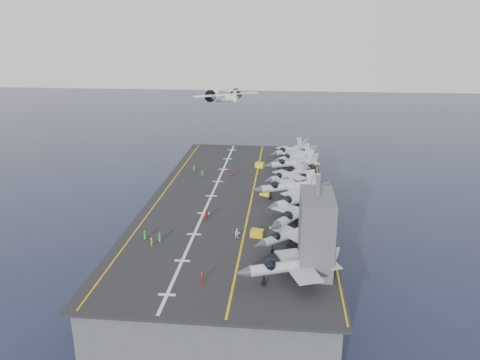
# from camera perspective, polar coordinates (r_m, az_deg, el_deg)

# --- Properties ---
(ground) EXTENTS (500.00, 500.00, 0.00)m
(ground) POSITION_cam_1_polar(r_m,az_deg,el_deg) (107.10, -0.21, -7.29)
(ground) COLOR #142135
(ground) RESTS_ON ground
(hull) EXTENTS (36.00, 90.00, 10.00)m
(hull) POSITION_cam_1_polar(r_m,az_deg,el_deg) (105.03, -0.21, -4.83)
(hull) COLOR #56595E
(hull) RESTS_ON ground
(flight_deck) EXTENTS (38.00, 92.00, 0.40)m
(flight_deck) POSITION_cam_1_polar(r_m,az_deg,el_deg) (103.08, -0.22, -2.18)
(flight_deck) COLOR black
(flight_deck) RESTS_ON hull
(foul_line) EXTENTS (0.35, 90.00, 0.02)m
(foul_line) POSITION_cam_1_polar(r_m,az_deg,el_deg) (102.75, 1.45, -2.12)
(foul_line) COLOR gold
(foul_line) RESTS_ON flight_deck
(landing_centerline) EXTENTS (0.50, 90.00, 0.02)m
(landing_centerline) POSITION_cam_1_polar(r_m,az_deg,el_deg) (103.74, -3.52, -1.95)
(landing_centerline) COLOR silver
(landing_centerline) RESTS_ON flight_deck
(deck_edge_port) EXTENTS (0.25, 90.00, 0.02)m
(deck_edge_port) POSITION_cam_1_polar(r_m,az_deg,el_deg) (105.98, -9.40, -1.72)
(deck_edge_port) COLOR gold
(deck_edge_port) RESTS_ON flight_deck
(deck_edge_stbd) EXTENTS (0.25, 90.00, 0.02)m
(deck_edge_stbd) POSITION_cam_1_polar(r_m,az_deg,el_deg) (102.89, 10.09, -2.39)
(deck_edge_stbd) COLOR gold
(deck_edge_stbd) RESTS_ON flight_deck
(island_superstructure) EXTENTS (5.00, 10.00, 15.00)m
(island_superstructure) POSITION_cam_1_polar(r_m,az_deg,el_deg) (72.09, 9.29, -5.22)
(island_superstructure) COLOR #56595E
(island_superstructure) RESTS_ON flight_deck
(fighter_jet_0) EXTENTS (18.37, 15.35, 5.44)m
(fighter_jet_0) POSITION_cam_1_polar(r_m,az_deg,el_deg) (69.95, 6.39, -10.22)
(fighter_jet_0) COLOR #9097A1
(fighter_jet_0) RESTS_ON flight_deck
(fighter_jet_1) EXTENTS (16.15, 15.80, 4.71)m
(fighter_jet_1) POSITION_cam_1_polar(r_m,az_deg,el_deg) (80.29, 6.05, -6.54)
(fighter_jet_1) COLOR gray
(fighter_jet_1) RESTS_ON flight_deck
(fighter_jet_2) EXTENTS (17.89, 19.52, 5.64)m
(fighter_jet_2) POSITION_cam_1_polar(r_m,az_deg,el_deg) (88.05, 7.10, -3.93)
(fighter_jet_2) COLOR gray
(fighter_jet_2) RESTS_ON flight_deck
(fighter_jet_3) EXTENTS (18.31, 17.83, 5.34)m
(fighter_jet_3) POSITION_cam_1_polar(r_m,az_deg,el_deg) (95.40, 7.35, -2.24)
(fighter_jet_3) COLOR #90999F
(fighter_jet_3) RESTS_ON flight_deck
(fighter_jet_4) EXTENTS (18.39, 15.61, 5.41)m
(fighter_jet_4) POSITION_cam_1_polar(r_m,az_deg,el_deg) (102.37, 6.01, -0.70)
(fighter_jet_4) COLOR #A2ABB2
(fighter_jet_4) RESTS_ON flight_deck
(fighter_jet_5) EXTENTS (15.80, 15.81, 4.66)m
(fighter_jet_5) POSITION_cam_1_polar(r_m,az_deg,el_deg) (111.04, 5.84, 0.64)
(fighter_jet_5) COLOR gray
(fighter_jet_5) RESTS_ON flight_deck
(fighter_jet_6) EXTENTS (17.07, 14.36, 5.04)m
(fighter_jet_6) POSITION_cam_1_polar(r_m,az_deg,el_deg) (120.21, 6.54, 2.11)
(fighter_jet_6) COLOR gray
(fighter_jet_6) RESTS_ON flight_deck
(fighter_jet_7) EXTENTS (17.01, 16.53, 4.95)m
(fighter_jet_7) POSITION_cam_1_polar(r_m,az_deg,el_deg) (126.44, 6.82, 2.90)
(fighter_jet_7) COLOR #9098A0
(fighter_jet_7) RESTS_ON flight_deck
(fighter_jet_8) EXTENTS (16.87, 17.18, 5.02)m
(fighter_jet_8) POSITION_cam_1_polar(r_m,az_deg,el_deg) (132.85, 6.14, 3.71)
(fighter_jet_8) COLOR #9CA6AE
(fighter_jet_8) RESTS_ON flight_deck
(tow_cart_a) EXTENTS (2.52, 1.88, 1.37)m
(tow_cart_a) POSITION_cam_1_polar(r_m,az_deg,el_deg) (84.06, 2.11, -6.51)
(tow_cart_a) COLOR gold
(tow_cart_a) RESTS_ON flight_deck
(tow_cart_b) EXTENTS (2.53, 2.08, 1.31)m
(tow_cart_b) POSITION_cam_1_polar(r_m,az_deg,el_deg) (103.84, 3.11, -1.55)
(tow_cart_b) COLOR yellow
(tow_cart_b) RESTS_ON flight_deck
(tow_cart_c) EXTENTS (2.61, 2.09, 1.36)m
(tow_cart_c) POSITION_cam_1_polar(r_m,az_deg,el_deg) (123.94, 2.43, 1.83)
(tow_cart_c) COLOR gold
(tow_cart_c) RESTS_ON flight_deck
(crew_0) EXTENTS (1.18, 1.20, 1.68)m
(crew_0) POSITION_cam_1_polar(r_m,az_deg,el_deg) (83.30, -9.77, -6.91)
(crew_0) COLOR #268C33
(crew_0) RESTS_ON flight_deck
(crew_1) EXTENTS (0.71, 1.00, 1.58)m
(crew_1) POSITION_cam_1_polar(r_m,az_deg,el_deg) (81.95, -10.71, -7.45)
(crew_1) COLOR yellow
(crew_1) RESTS_ON flight_deck
(crew_2) EXTENTS (1.48, 1.28, 2.07)m
(crew_2) POSITION_cam_1_polar(r_m,az_deg,el_deg) (91.01, -4.06, -4.28)
(crew_2) COLOR #B21919
(crew_2) RESTS_ON flight_deck
(crew_3) EXTENTS (1.10, 0.85, 1.63)m
(crew_3) POSITION_cam_1_polar(r_m,az_deg,el_deg) (116.52, -4.60, 0.76)
(crew_3) COLOR #24852F
(crew_3) RESTS_ON flight_deck
(crew_4) EXTENTS (1.34, 1.46, 2.03)m
(crew_4) POSITION_cam_1_polar(r_m,az_deg,el_deg) (114.87, -1.29, 0.66)
(crew_4) COLOR #C32B3C
(crew_4) RESTS_ON flight_deck
(crew_5) EXTENTS (1.16, 1.02, 1.63)m
(crew_5) POSITION_cam_1_polar(r_m,az_deg,el_deg) (121.57, -5.60, 1.49)
(crew_5) COLOR #268C33
(crew_5) RESTS_ON flight_deck
(crew_6) EXTENTS (0.93, 1.15, 1.65)m
(crew_6) POSITION_cam_1_polar(r_m,az_deg,el_deg) (70.33, -4.62, -11.77)
(crew_6) COLOR #B21919
(crew_6) RESTS_ON flight_deck
(crew_7) EXTENTS (1.31, 1.02, 1.94)m
(crew_7) POSITION_cam_1_polar(r_m,az_deg,el_deg) (83.17, -0.34, -6.56)
(crew_7) COLOR silver
(crew_7) RESTS_ON flight_deck
(transport_plane) EXTENTS (26.49, 24.11, 5.18)m
(transport_plane) POSITION_cam_1_polar(r_m,az_deg,el_deg) (152.72, -1.72, 9.88)
(transport_plane) COLOR silver
(crew_8) EXTENTS (1.18, 1.20, 1.68)m
(crew_8) POSITION_cam_1_polar(r_m,az_deg,el_deg) (84.64, -11.51, -6.59)
(crew_8) COLOR #268C33
(crew_8) RESTS_ON flight_deck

